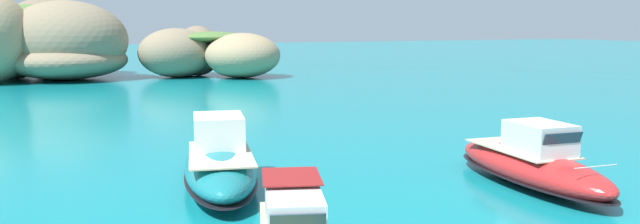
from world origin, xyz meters
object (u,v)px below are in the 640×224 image
islet_small (208,54)px  motorboat_teal (220,163)px  islet_large (39,42)px  motorboat_red (532,164)px

islet_small → motorboat_teal: islet_small is taller
islet_large → motorboat_red: 66.89m
islet_large → motorboat_teal: islet_large is taller
islet_large → islet_small: 20.71m
motorboat_red → islet_large: bearing=107.2°
islet_small → motorboat_teal: bearing=-102.9°
islet_small → motorboat_red: size_ratio=2.05×
islet_large → motorboat_teal: bearing=-82.5°
motorboat_teal → islet_small: bearing=77.1°
islet_large → islet_small: bearing=-16.5°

